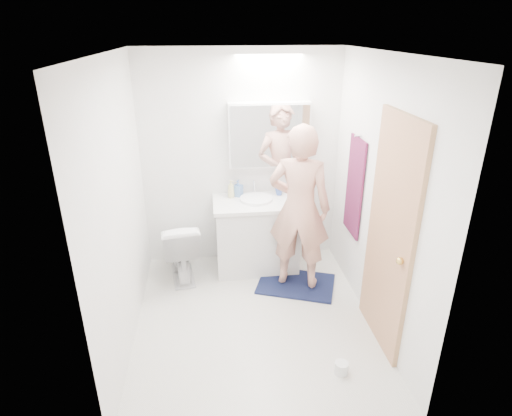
{
  "coord_description": "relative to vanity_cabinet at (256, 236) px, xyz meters",
  "views": [
    {
      "loc": [
        -0.36,
        -3.27,
        2.57
      ],
      "look_at": [
        0.05,
        0.25,
        1.05
      ],
      "focal_mm": 29.59,
      "sensor_mm": 36.0,
      "label": 1
    }
  ],
  "objects": [
    {
      "name": "floor",
      "position": [
        -0.14,
        -0.96,
        -0.39
      ],
      "size": [
        2.5,
        2.5,
        0.0
      ],
      "primitive_type": "plane",
      "color": "silver",
      "rests_on": "ground"
    },
    {
      "name": "ceiling",
      "position": [
        -0.14,
        -0.96,
        2.01
      ],
      "size": [
        2.5,
        2.5,
        0.0
      ],
      "primitive_type": "plane",
      "rotation": [
        3.14,
        0.0,
        0.0
      ],
      "color": "white",
      "rests_on": "floor"
    },
    {
      "name": "wall_back",
      "position": [
        -0.14,
        0.29,
        0.81
      ],
      "size": [
        2.5,
        0.0,
        2.5
      ],
      "primitive_type": "plane",
      "rotation": [
        1.57,
        0.0,
        0.0
      ],
      "color": "white",
      "rests_on": "floor"
    },
    {
      "name": "wall_front",
      "position": [
        -0.14,
        -2.21,
        0.81
      ],
      "size": [
        2.5,
        0.0,
        2.5
      ],
      "primitive_type": "plane",
      "rotation": [
        -1.57,
        0.0,
        0.0
      ],
      "color": "white",
      "rests_on": "floor"
    },
    {
      "name": "wall_left",
      "position": [
        -1.24,
        -0.96,
        0.81
      ],
      "size": [
        0.0,
        2.5,
        2.5
      ],
      "primitive_type": "plane",
      "rotation": [
        1.57,
        0.0,
        1.57
      ],
      "color": "white",
      "rests_on": "floor"
    },
    {
      "name": "wall_right",
      "position": [
        0.96,
        -0.96,
        0.81
      ],
      "size": [
        0.0,
        2.5,
        2.5
      ],
      "primitive_type": "plane",
      "rotation": [
        1.57,
        0.0,
        -1.57
      ],
      "color": "white",
      "rests_on": "floor"
    },
    {
      "name": "vanity_cabinet",
      "position": [
        0.0,
        0.0,
        0.0
      ],
      "size": [
        0.9,
        0.55,
        0.78
      ],
      "primitive_type": "cube",
      "color": "silver",
      "rests_on": "floor"
    },
    {
      "name": "countertop",
      "position": [
        0.0,
        -0.0,
        0.41
      ],
      "size": [
        0.95,
        0.58,
        0.04
      ],
      "primitive_type": "cube",
      "color": "silver",
      "rests_on": "vanity_cabinet"
    },
    {
      "name": "sink_basin",
      "position": [
        0.0,
        0.03,
        0.45
      ],
      "size": [
        0.36,
        0.36,
        0.03
      ],
      "primitive_type": "cylinder",
      "color": "white",
      "rests_on": "countertop"
    },
    {
      "name": "faucet",
      "position": [
        0.0,
        0.22,
        0.51
      ],
      "size": [
        0.02,
        0.02,
        0.16
      ],
      "primitive_type": "cylinder",
      "color": "silver",
      "rests_on": "countertop"
    },
    {
      "name": "medicine_cabinet",
      "position": [
        0.16,
        0.21,
        1.11
      ],
      "size": [
        0.88,
        0.14,
        0.7
      ],
      "primitive_type": "cube",
      "color": "white",
      "rests_on": "wall_back"
    },
    {
      "name": "mirror_panel",
      "position": [
        0.16,
        0.13,
        1.11
      ],
      "size": [
        0.84,
        0.01,
        0.66
      ],
      "primitive_type": "cube",
      "color": "silver",
      "rests_on": "medicine_cabinet"
    },
    {
      "name": "toilet",
      "position": [
        -0.85,
        -0.11,
        -0.04
      ],
      "size": [
        0.48,
        0.73,
        0.69
      ],
      "primitive_type": "imported",
      "rotation": [
        0.0,
        0.0,
        3.28
      ],
      "color": "white",
      "rests_on": "floor"
    },
    {
      "name": "bath_rug",
      "position": [
        0.38,
        -0.44,
        -0.38
      ],
      "size": [
        0.94,
        0.79,
        0.02
      ],
      "primitive_type": "cube",
      "rotation": [
        0.0,
        0.0,
        -0.35
      ],
      "color": "#121F3A",
      "rests_on": "floor"
    },
    {
      "name": "person",
      "position": [
        0.38,
        -0.44,
        0.51
      ],
      "size": [
        0.73,
        0.6,
        1.71
      ],
      "primitive_type": "imported",
      "rotation": [
        0.0,
        0.0,
        2.79
      ],
      "color": "tan",
      "rests_on": "bath_rug"
    },
    {
      "name": "door",
      "position": [
        0.94,
        -1.31,
        0.61
      ],
      "size": [
        0.04,
        0.8,
        2.0
      ],
      "primitive_type": "cube",
      "color": "tan",
      "rests_on": "wall_right"
    },
    {
      "name": "door_knob",
      "position": [
        0.9,
        -1.61,
        0.56
      ],
      "size": [
        0.06,
        0.06,
        0.06
      ],
      "primitive_type": "sphere",
      "color": "gold",
      "rests_on": "door"
    },
    {
      "name": "towel",
      "position": [
        0.94,
        -0.41,
        0.71
      ],
      "size": [
        0.02,
        0.42,
        1.0
      ],
      "primitive_type": "cube",
      "color": "#16133C",
      "rests_on": "wall_right"
    },
    {
      "name": "towel_hook",
      "position": [
        0.93,
        -0.41,
        1.23
      ],
      "size": [
        0.07,
        0.02,
        0.02
      ],
      "primitive_type": "cylinder",
      "rotation": [
        0.0,
        1.57,
        0.0
      ],
      "color": "silver",
      "rests_on": "wall_right"
    },
    {
      "name": "soap_bottle_a",
      "position": [
        -0.27,
        0.15,
        0.53
      ],
      "size": [
        0.11,
        0.11,
        0.2
      ],
      "primitive_type": "imported",
      "rotation": [
        0.0,
        0.0,
        0.78
      ],
      "color": "#CCC784",
      "rests_on": "countertop"
    },
    {
      "name": "soap_bottle_b",
      "position": [
        -0.19,
        0.18,
        0.52
      ],
      "size": [
        0.12,
        0.12,
        0.19
      ],
      "primitive_type": "imported",
      "rotation": [
        0.0,
        0.0,
        -0.58
      ],
      "color": "#567FB9",
      "rests_on": "countertop"
    },
    {
      "name": "toothbrush_cup",
      "position": [
        0.28,
        0.16,
        0.47
      ],
      "size": [
        0.12,
        0.12,
        0.09
      ],
      "primitive_type": "imported",
      "rotation": [
        0.0,
        0.0,
        -0.35
      ],
      "color": "#3956AB",
      "rests_on": "countertop"
    },
    {
      "name": "toilet_paper_roll",
      "position": [
        0.49,
        -1.72,
        -0.34
      ],
      "size": [
        0.11,
        0.11,
        0.1
      ],
      "primitive_type": "cylinder",
      "color": "white",
      "rests_on": "floor"
    }
  ]
}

